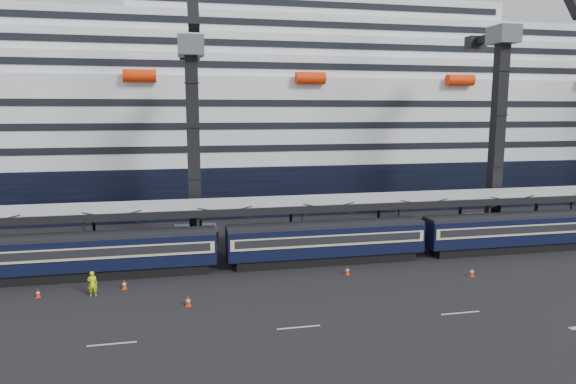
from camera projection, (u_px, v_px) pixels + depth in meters
name	position (u px, v px, depth m)	size (l,w,h in m)	color
ground	(456.00, 292.00, 41.28)	(260.00, 260.00, 0.00)	black
train	(360.00, 239.00, 49.64)	(133.05, 3.00, 4.05)	black
canopy	(389.00, 199.00, 53.99)	(130.00, 6.25, 5.53)	#A0A2A8
cruise_ship	(306.00, 124.00, 83.58)	(214.09, 28.84, 34.00)	black
crane_dark_near	(193.00, 135.00, 53.27)	(4.50, 17.75, 35.08)	#4A4D51
crane_dark_mid	(500.00, 121.00, 59.29)	(4.50, 18.24, 39.64)	#4A4D51
worker	(92.00, 284.00, 40.25)	(0.74, 0.49, 2.03)	#E1FD0D
traffic_cone_a	(38.00, 293.00, 40.06)	(0.36, 0.36, 0.71)	#F73407
traffic_cone_b	(124.00, 284.00, 41.92)	(0.42, 0.42, 0.84)	#F73407
traffic_cone_c	(188.00, 301.00, 38.26)	(0.42, 0.42, 0.83)	#F73407
traffic_cone_d	(347.00, 270.00, 45.67)	(0.39, 0.39, 0.78)	#F73407
traffic_cone_e	(472.00, 272.00, 45.17)	(0.42, 0.42, 0.85)	#F73407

